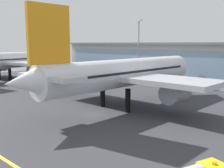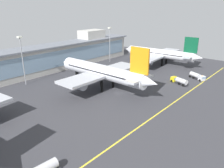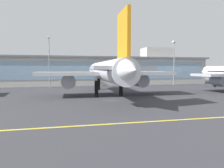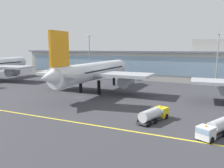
% 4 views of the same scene
% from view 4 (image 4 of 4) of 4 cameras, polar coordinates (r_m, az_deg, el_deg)
% --- Properties ---
extents(ground_plane, '(180.00, 180.00, 0.00)m').
position_cam_4_polar(ground_plane, '(75.25, -8.18, -3.20)').
color(ground_plane, '#38383D').
extents(taxiway_centreline_stripe, '(144.00, 0.50, 0.01)m').
position_cam_4_polar(taxiway_centreline_stripe, '(58.60, -20.01, -7.19)').
color(taxiway_centreline_stripe, yellow).
rests_on(taxiway_centreline_stripe, ground).
extents(terminal_building, '(126.47, 14.00, 19.45)m').
position_cam_4_polar(terminal_building, '(118.70, 5.74, 5.01)').
color(terminal_building, beige).
rests_on(terminal_building, ground).
extents(airliner_near_right, '(41.19, 54.13, 20.34)m').
position_cam_4_polar(airliner_near_right, '(81.54, -4.50, 3.10)').
color(airliner_near_right, black).
rests_on(airliner_near_right, ground).
extents(fuel_tanker_truck, '(6.24, 9.18, 2.90)m').
position_cam_4_polar(fuel_tanker_truck, '(45.72, 24.09, -10.03)').
color(fuel_tanker_truck, black).
rests_on(fuel_tanker_truck, ground).
extents(baggage_tug_near, '(5.24, 9.35, 2.90)m').
position_cam_4_polar(baggage_tug_near, '(51.11, 10.39, -7.39)').
color(baggage_tug_near, black).
rests_on(baggage_tug_near, ground).
extents(apron_light_mast_west, '(1.80, 1.80, 21.81)m').
position_cam_4_polar(apron_light_mast_west, '(100.55, 24.80, 7.42)').
color(apron_light_mast_west, gray).
rests_on(apron_light_mast_west, ground).
extents(apron_light_mast_centre, '(1.80, 1.80, 22.08)m').
position_cam_4_polar(apron_light_mast_centre, '(117.01, -5.67, 8.38)').
color(apron_light_mast_centre, gray).
rests_on(apron_light_mast_centre, ground).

